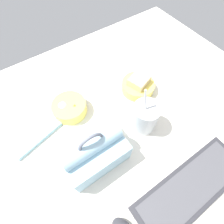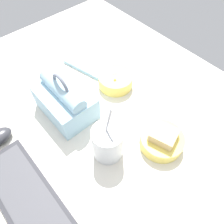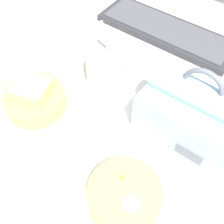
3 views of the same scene
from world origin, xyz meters
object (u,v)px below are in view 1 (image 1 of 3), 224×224
(soup_cup, at_px, (145,117))
(bento_bowl_sandwich, at_px, (138,85))
(keyboard, at_px, (191,187))
(chopstick_case, at_px, (40,139))
(lunch_bag, at_px, (93,151))
(bento_bowl_snacks, at_px, (70,108))

(soup_cup, xyz_separation_m, bento_bowl_sandwich, (-0.09, -0.15, -0.03))
(keyboard, bearing_deg, bento_bowl_sandwich, -105.06)
(keyboard, relative_size, soup_cup, 2.01)
(chopstick_case, bearing_deg, keyboard, 128.01)
(lunch_bag, relative_size, soup_cup, 1.01)
(bento_bowl_snacks, bearing_deg, lunch_bag, 85.19)
(lunch_bag, xyz_separation_m, soup_cup, (-0.22, -0.00, 0.00))
(keyboard, height_order, bento_bowl_sandwich, bento_bowl_sandwich)
(lunch_bag, distance_m, soup_cup, 0.22)
(bento_bowl_sandwich, distance_m, bento_bowl_snacks, 0.30)
(lunch_bag, relative_size, bento_bowl_snacks, 1.52)
(keyboard, distance_m, chopstick_case, 0.54)
(lunch_bag, bearing_deg, soup_cup, -178.93)
(soup_cup, relative_size, bento_bowl_snacks, 1.50)
(soup_cup, bearing_deg, lunch_bag, 1.07)
(keyboard, bearing_deg, bento_bowl_snacks, -68.95)
(lunch_bag, xyz_separation_m, bento_bowl_sandwich, (-0.31, -0.15, -0.03))
(chopstick_case, bearing_deg, bento_bowl_sandwich, 177.73)
(soup_cup, xyz_separation_m, bento_bowl_snacks, (0.20, -0.21, -0.04))
(bento_bowl_sandwich, xyz_separation_m, chopstick_case, (0.44, -0.02, -0.02))
(bento_bowl_sandwich, bearing_deg, soup_cup, 57.69)
(lunch_bag, relative_size, bento_bowl_sandwich, 1.46)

